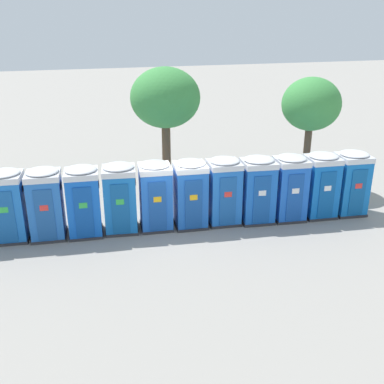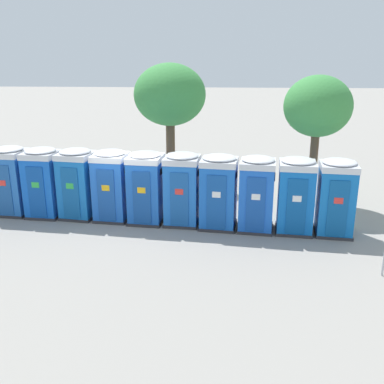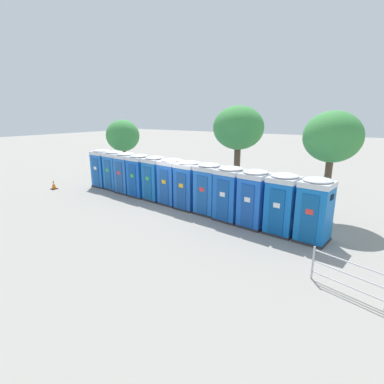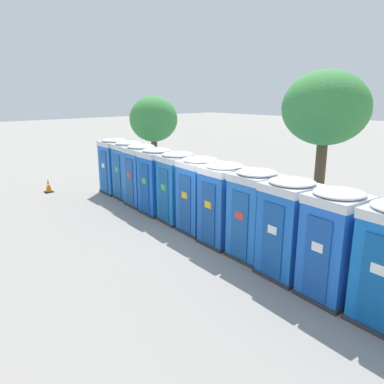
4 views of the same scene
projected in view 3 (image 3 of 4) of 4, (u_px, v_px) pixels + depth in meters
name	position (u px, v px, depth m)	size (l,w,h in m)	color
ground_plane	(182.00, 205.00, 16.29)	(120.00, 120.00, 0.00)	gray
portapotty_0	(103.00, 168.00, 20.23)	(1.32, 1.30, 2.54)	#2D2D33
portapotty_1	(115.00, 170.00, 19.49)	(1.34, 1.33, 2.54)	#2D2D33
portapotty_2	(127.00, 173.00, 18.64)	(1.29, 1.31, 2.54)	#2D2D33
portapotty_3	(140.00, 175.00, 17.82)	(1.28, 1.30, 2.54)	#2D2D33
portapotty_4	(155.00, 178.00, 17.08)	(1.34, 1.36, 2.54)	#2D2D33
portapotty_5	(171.00, 181.00, 16.28)	(1.29, 1.32, 2.54)	#2D2D33
portapotty_6	(189.00, 185.00, 15.44)	(1.29, 1.31, 2.54)	#2D2D33
portapotty_7	(209.00, 189.00, 14.69)	(1.30, 1.31, 2.54)	#2D2D33
portapotty_8	(230.00, 193.00, 13.81)	(1.36, 1.34, 2.54)	#2D2D33
portapotty_9	(254.00, 198.00, 13.00)	(1.31, 1.34, 2.54)	#2D2D33
portapotty_10	(283.00, 204.00, 12.23)	(1.31, 1.32, 2.54)	#2D2D33
portapotty_11	(315.00, 210.00, 11.44)	(1.30, 1.32, 2.54)	#2D2D33
street_tree_0	(332.00, 138.00, 13.37)	(2.55, 2.55, 4.99)	brown
street_tree_1	(123.00, 136.00, 23.13)	(2.55, 2.55, 4.40)	brown
street_tree_2	(238.00, 128.00, 18.58)	(3.14, 3.14, 5.35)	brown
traffic_cone	(54.00, 184.00, 19.75)	(0.36, 0.36, 0.64)	black
event_barrier	(347.00, 275.00, 8.21)	(1.98, 0.63, 1.05)	#B7B7BC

